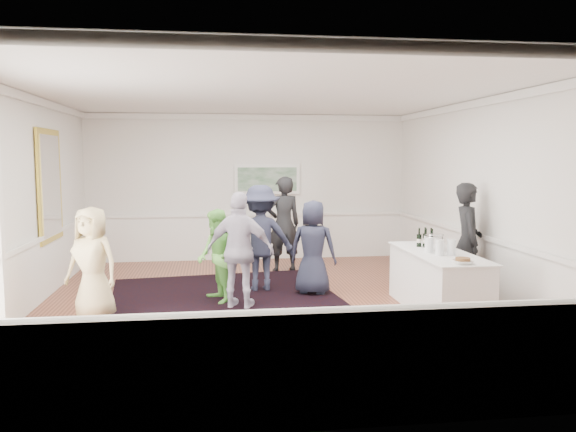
{
  "coord_description": "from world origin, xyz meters",
  "views": [
    {
      "loc": [
        -0.8,
        -8.37,
        2.26
      ],
      "look_at": [
        0.36,
        0.2,
        1.36
      ],
      "focal_mm": 35.0,
      "sensor_mm": 36.0,
      "label": 1
    }
  ],
  "objects": [
    {
      "name": "floor",
      "position": [
        0.0,
        0.0,
        0.0
      ],
      "size": [
        8.0,
        8.0,
        0.0
      ],
      "primitive_type": "plane",
      "color": "brown",
      "rests_on": "ground"
    },
    {
      "name": "ceiling",
      "position": [
        0.0,
        0.0,
        3.2
      ],
      "size": [
        7.0,
        8.0,
        0.02
      ],
      "primitive_type": "cube",
      "color": "white",
      "rests_on": "wall_back"
    },
    {
      "name": "wall_left",
      "position": [
        -3.5,
        0.0,
        1.6
      ],
      "size": [
        0.02,
        8.0,
        3.2
      ],
      "primitive_type": "cube",
      "color": "white",
      "rests_on": "floor"
    },
    {
      "name": "wall_right",
      "position": [
        3.5,
        0.0,
        1.6
      ],
      "size": [
        0.02,
        8.0,
        3.2
      ],
      "primitive_type": "cube",
      "color": "white",
      "rests_on": "floor"
    },
    {
      "name": "wall_back",
      "position": [
        0.0,
        4.0,
        1.6
      ],
      "size": [
        7.0,
        0.02,
        3.2
      ],
      "primitive_type": "cube",
      "color": "white",
      "rests_on": "floor"
    },
    {
      "name": "wall_front",
      "position": [
        0.0,
        -4.0,
        1.6
      ],
      "size": [
        7.0,
        0.02,
        3.2
      ],
      "primitive_type": "cube",
      "color": "white",
      "rests_on": "floor"
    },
    {
      "name": "wainscoting",
      "position": [
        0.0,
        0.0,
        0.5
      ],
      "size": [
        7.0,
        8.0,
        1.0
      ],
      "primitive_type": null,
      "color": "white",
      "rests_on": "floor"
    },
    {
      "name": "mirror",
      "position": [
        -3.45,
        1.3,
        1.8
      ],
      "size": [
        0.05,
        1.25,
        1.85
      ],
      "color": "yellow",
      "rests_on": "wall_left"
    },
    {
      "name": "landscape_painting",
      "position": [
        0.4,
        3.95,
        1.78
      ],
      "size": [
        1.44,
        0.06,
        0.66
      ],
      "color": "white",
      "rests_on": "wall_back"
    },
    {
      "name": "area_rug",
      "position": [
        -0.55,
        0.01,
        0.01
      ],
      "size": [
        4.08,
        5.05,
        0.02
      ],
      "primitive_type": "cube",
      "rotation": [
        0.0,
        0.0,
        0.12
      ],
      "color": "black",
      "rests_on": "floor"
    },
    {
      "name": "serving_table",
      "position": [
        2.46,
        -0.65,
        0.44
      ],
      "size": [
        0.83,
        2.18,
        0.88
      ],
      "color": "white",
      "rests_on": "floor"
    },
    {
      "name": "bartender",
      "position": [
        3.2,
        -0.03,
        0.93
      ],
      "size": [
        0.59,
        0.76,
        1.87
      ],
      "primitive_type": "imported",
      "rotation": [
        0.0,
        0.0,
        1.35
      ],
      "color": "black",
      "rests_on": "floor"
    },
    {
      "name": "guest_tan",
      "position": [
        -2.47,
        -0.41,
        0.79
      ],
      "size": [
        0.91,
        0.76,
        1.59
      ],
      "primitive_type": "imported",
      "rotation": [
        0.0,
        0.0,
        -0.4
      ],
      "color": "tan",
      "rests_on": "floor"
    },
    {
      "name": "guest_green",
      "position": [
        -0.74,
        0.29,
        0.73
      ],
      "size": [
        0.75,
        0.85,
        1.47
      ],
      "primitive_type": "imported",
      "rotation": [
        0.0,
        0.0,
        -1.26
      ],
      "color": "#66BA4A",
      "rests_on": "floor"
    },
    {
      "name": "guest_lilac",
      "position": [
        -0.4,
        -0.09,
        0.88
      ],
      "size": [
        1.11,
        0.75,
        1.75
      ],
      "primitive_type": "imported",
      "rotation": [
        0.0,
        0.0,
        2.8
      ],
      "color": "#B1A9BD",
      "rests_on": "floor"
    },
    {
      "name": "guest_dark_a",
      "position": [
        -0.0,
        1.01,
        0.9
      ],
      "size": [
        1.18,
        0.7,
        1.8
      ],
      "primitive_type": "imported",
      "rotation": [
        0.0,
        0.0,
        3.17
      ],
      "color": "#212437",
      "rests_on": "floor"
    },
    {
      "name": "guest_dark_b",
      "position": [
        0.59,
        2.57,
        0.94
      ],
      "size": [
        0.76,
        0.56,
        1.89
      ],
      "primitive_type": "imported",
      "rotation": [
        0.0,
        0.0,
        3.31
      ],
      "color": "black",
      "rests_on": "floor"
    },
    {
      "name": "guest_navy",
      "position": [
        0.83,
        0.63,
        0.78
      ],
      "size": [
        0.89,
        0.74,
        1.57
      ],
      "primitive_type": "imported",
      "rotation": [
        0.0,
        0.0,
        2.76
      ],
      "color": "#212437",
      "rests_on": "floor"
    },
    {
      "name": "wine_bottles",
      "position": [
        2.47,
        -0.17,
        1.04
      ],
      "size": [
        0.26,
        0.28,
        0.31
      ],
      "color": "black",
      "rests_on": "serving_table"
    },
    {
      "name": "juice_pitchers",
      "position": [
        2.4,
        -0.84,
        1.0
      ],
      "size": [
        0.35,
        0.36,
        0.24
      ],
      "color": "#85BD43",
      "rests_on": "serving_table"
    },
    {
      "name": "ice_bucket",
      "position": [
        2.46,
        -0.49,
        1.0
      ],
      "size": [
        0.26,
        0.26,
        0.24
      ],
      "primitive_type": "cylinder",
      "color": "silver",
      "rests_on": "serving_table"
    },
    {
      "name": "nut_bowl",
      "position": [
        2.42,
        -1.55,
        0.92
      ],
      "size": [
        0.26,
        0.26,
        0.07
      ],
      "color": "white",
      "rests_on": "serving_table"
    }
  ]
}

